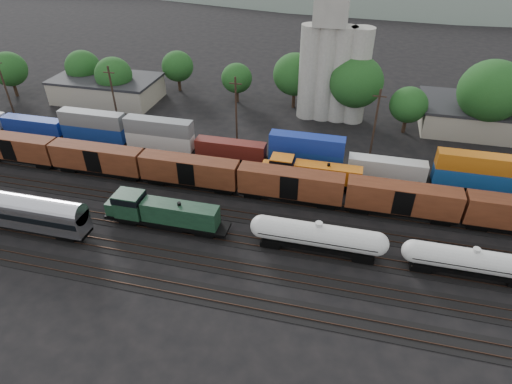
% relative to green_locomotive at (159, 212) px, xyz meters
% --- Properties ---
extents(ground, '(600.00, 600.00, 0.00)m').
position_rel_green_locomotive_xyz_m(ground, '(14.87, 5.00, -2.58)').
color(ground, black).
extents(tracks, '(180.00, 33.20, 0.20)m').
position_rel_green_locomotive_xyz_m(tracks, '(14.87, 5.00, -2.53)').
color(tracks, black).
rests_on(tracks, ground).
extents(green_locomotive, '(17.06, 3.01, 4.52)m').
position_rel_green_locomotive_xyz_m(green_locomotive, '(0.00, 0.00, 0.00)').
color(green_locomotive, black).
rests_on(green_locomotive, ground).
extents(tank_car_a, '(16.95, 3.03, 4.44)m').
position_rel_green_locomotive_xyz_m(tank_car_a, '(20.96, 0.00, 0.07)').
color(tank_car_a, silver).
rests_on(tank_car_a, ground).
extents(tank_car_b, '(15.75, 2.82, 4.13)m').
position_rel_green_locomotive_xyz_m(tank_car_b, '(38.71, 0.00, -0.11)').
color(tank_car_b, silver).
rests_on(tank_car_b, ground).
extents(passenger_coach, '(24.20, 2.98, 5.49)m').
position_rel_green_locomotive_xyz_m(passenger_coach, '(-19.96, -5.00, 0.78)').
color(passenger_coach, silver).
rests_on(passenger_coach, ground).
extents(orange_locomotive, '(16.80, 2.80, 4.20)m').
position_rel_green_locomotive_xyz_m(orange_locomotive, '(17.77, 15.00, -0.17)').
color(orange_locomotive, black).
rests_on(orange_locomotive, ground).
extents(boxcar_string, '(169.00, 2.90, 4.20)m').
position_rel_green_locomotive_xyz_m(boxcar_string, '(31.20, 10.00, 0.54)').
color(boxcar_string, black).
rests_on(boxcar_string, ground).
extents(container_wall, '(161.06, 2.60, 5.80)m').
position_rel_green_locomotive_xyz_m(container_wall, '(14.71, 20.00, 0.19)').
color(container_wall, black).
rests_on(container_wall, ground).
extents(grain_silo, '(13.40, 5.00, 29.00)m').
position_rel_green_locomotive_xyz_m(grain_silo, '(18.15, 41.00, 8.68)').
color(grain_silo, '#A4A297').
rests_on(grain_silo, ground).
extents(industrial_sheds, '(119.38, 17.26, 5.10)m').
position_rel_green_locomotive_xyz_m(industrial_sheds, '(21.50, 40.25, -0.02)').
color(industrial_sheds, '#9E937F').
rests_on(industrial_sheds, ground).
extents(tree_band, '(168.45, 20.36, 14.43)m').
position_rel_green_locomotive_xyz_m(tree_band, '(28.36, 39.82, 4.75)').
color(tree_band, black).
rests_on(tree_band, ground).
extents(utility_poles, '(122.20, 0.36, 12.00)m').
position_rel_green_locomotive_xyz_m(utility_poles, '(14.87, 27.00, 3.63)').
color(utility_poles, black).
rests_on(utility_poles, ground).
extents(distant_hills, '(860.00, 286.00, 130.00)m').
position_rel_green_locomotive_xyz_m(distant_hills, '(38.79, 265.00, -23.14)').
color(distant_hills, '#59665B').
rests_on(distant_hills, ground).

